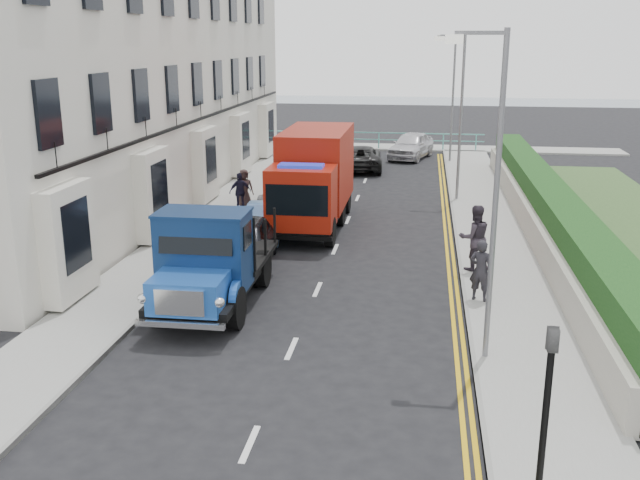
{
  "coord_description": "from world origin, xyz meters",
  "views": [
    {
      "loc": [
        2.78,
        -16.65,
        6.8
      ],
      "look_at": [
        0.05,
        2.17,
        1.4
      ],
      "focal_mm": 40.0,
      "sensor_mm": 36.0,
      "label": 1
    }
  ],
  "objects_px": {
    "lamp_far": "(451,91)",
    "bedford_lorry": "(207,267)",
    "lamp_mid": "(458,108)",
    "pedestrian_east_near": "(481,270)",
    "red_lorry": "(314,176)",
    "lamp_near": "(491,181)",
    "parked_car_front": "(243,242)"
  },
  "relations": [
    {
      "from": "parked_car_front",
      "to": "red_lorry",
      "type": "bearing_deg",
      "value": 69.93
    },
    {
      "from": "lamp_near",
      "to": "lamp_mid",
      "type": "height_order",
      "value": "same"
    },
    {
      "from": "lamp_mid",
      "to": "red_lorry",
      "type": "xyz_separation_m",
      "value": [
        -5.36,
        -5.01,
        -2.12
      ]
    },
    {
      "from": "parked_car_front",
      "to": "pedestrian_east_near",
      "type": "relative_size",
      "value": 2.63
    },
    {
      "from": "lamp_mid",
      "to": "pedestrian_east_near",
      "type": "height_order",
      "value": "lamp_mid"
    },
    {
      "from": "red_lorry",
      "to": "bedford_lorry",
      "type": "bearing_deg",
      "value": -98.27
    },
    {
      "from": "parked_car_front",
      "to": "lamp_far",
      "type": "bearing_deg",
      "value": 66.81
    },
    {
      "from": "lamp_near",
      "to": "lamp_far",
      "type": "relative_size",
      "value": 1.0
    },
    {
      "from": "lamp_near",
      "to": "red_lorry",
      "type": "bearing_deg",
      "value": 115.98
    },
    {
      "from": "lamp_far",
      "to": "pedestrian_east_near",
      "type": "bearing_deg",
      "value": -89.43
    },
    {
      "from": "pedestrian_east_near",
      "to": "lamp_far",
      "type": "bearing_deg",
      "value": -69.91
    },
    {
      "from": "red_lorry",
      "to": "lamp_far",
      "type": "bearing_deg",
      "value": 70.45
    },
    {
      "from": "bedford_lorry",
      "to": "parked_car_front",
      "type": "distance_m",
      "value": 3.99
    },
    {
      "from": "red_lorry",
      "to": "lamp_mid",
      "type": "bearing_deg",
      "value": 43.15
    },
    {
      "from": "lamp_near",
      "to": "lamp_far",
      "type": "distance_m",
      "value": 26.0
    },
    {
      "from": "lamp_far",
      "to": "parked_car_front",
      "type": "height_order",
      "value": "lamp_far"
    },
    {
      "from": "bedford_lorry",
      "to": "parked_car_front",
      "type": "bearing_deg",
      "value": 90.77
    },
    {
      "from": "lamp_near",
      "to": "red_lorry",
      "type": "relative_size",
      "value": 1.04
    },
    {
      "from": "red_lorry",
      "to": "parked_car_front",
      "type": "distance_m",
      "value": 5.43
    },
    {
      "from": "lamp_mid",
      "to": "pedestrian_east_near",
      "type": "xyz_separation_m",
      "value": [
        0.22,
        -12.51,
        -3.05
      ]
    },
    {
      "from": "lamp_far",
      "to": "bedford_lorry",
      "type": "bearing_deg",
      "value": -105.53
    },
    {
      "from": "lamp_far",
      "to": "pedestrian_east_near",
      "type": "xyz_separation_m",
      "value": [
        0.22,
        -22.51,
        -3.05
      ]
    },
    {
      "from": "lamp_mid",
      "to": "lamp_far",
      "type": "height_order",
      "value": "same"
    },
    {
      "from": "lamp_far",
      "to": "pedestrian_east_near",
      "type": "distance_m",
      "value": 22.72
    },
    {
      "from": "lamp_mid",
      "to": "bedford_lorry",
      "type": "xyz_separation_m",
      "value": [
        -6.69,
        -14.09,
        -2.77
      ]
    },
    {
      "from": "lamp_mid",
      "to": "lamp_far",
      "type": "distance_m",
      "value": 10.0
    },
    {
      "from": "bedford_lorry",
      "to": "red_lorry",
      "type": "distance_m",
      "value": 9.2
    },
    {
      "from": "lamp_near",
      "to": "lamp_far",
      "type": "bearing_deg",
      "value": 90.0
    },
    {
      "from": "lamp_mid",
      "to": "red_lorry",
      "type": "relative_size",
      "value": 1.04
    },
    {
      "from": "red_lorry",
      "to": "parked_car_front",
      "type": "bearing_deg",
      "value": -105.4
    },
    {
      "from": "bedford_lorry",
      "to": "red_lorry",
      "type": "relative_size",
      "value": 0.84
    },
    {
      "from": "lamp_far",
      "to": "lamp_mid",
      "type": "bearing_deg",
      "value": -90.0
    }
  ]
}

